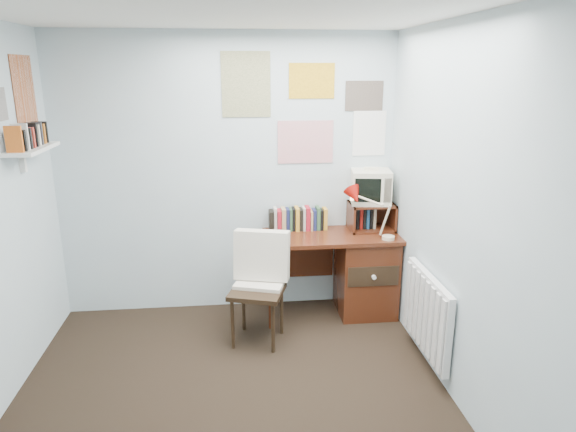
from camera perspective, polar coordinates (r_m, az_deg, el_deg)
The scene contains 14 objects.
ground at distance 3.54m, azimuth -6.10°, elevation -22.00°, with size 3.50×3.50×0.00m, color black.
back_wall at distance 4.64m, azimuth -6.70°, elevation 4.37°, with size 3.00×0.02×2.50m, color silver.
right_wall at distance 3.29m, azimuth 20.35°, elevation -1.41°, with size 0.02×3.50×2.50m, color silver.
ceiling at distance 2.82m, azimuth -7.71°, elevation 22.47°, with size 3.00×3.50×0.02m, color white.
desk at distance 4.76m, azimuth 7.94°, elevation -6.00°, with size 1.20×0.55×0.76m.
desk_chair at distance 4.21m, azimuth -3.44°, elevation -8.38°, with size 0.45×0.43×0.88m, color black.
desk_lamp at distance 4.47m, azimuth 11.20°, elevation -0.13°, with size 0.28×0.24×0.40m, color #AE120B.
tv_riser at distance 4.74m, azimuth 9.23°, elevation -0.03°, with size 0.40×0.30×0.25m, color #4F2212.
crt_tv at distance 4.68m, azimuth 9.16°, elevation 3.42°, with size 0.34×0.32×0.33m, color beige.
book_row at distance 4.68m, azimuth 1.54°, elevation -0.21°, with size 0.60×0.14×0.22m, color #4F2212.
radiator at distance 4.04m, azimuth 15.23°, elevation -10.41°, with size 0.09×0.80×0.60m, color white.
wall_shelf at distance 4.19m, azimuth -26.54°, elevation 6.70°, with size 0.20×0.62×0.24m, color white.
posters_back at distance 4.60m, azimuth 2.00°, elevation 11.91°, with size 1.20×0.01×0.90m, color white.
posters_left at distance 4.19m, azimuth -28.42°, elevation 11.72°, with size 0.01×0.70×0.60m, color white.
Camera 1 is at (0.04, -2.80, 2.18)m, focal length 32.00 mm.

